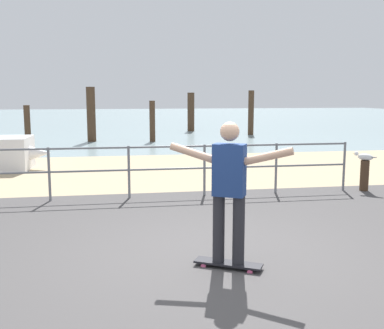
{
  "coord_description": "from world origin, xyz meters",
  "views": [
    {
      "loc": [
        -1.21,
        -5.42,
        2.04
      ],
      "look_at": [
        0.04,
        2.0,
        0.9
      ],
      "focal_mm": 43.48,
      "sensor_mm": 36.0,
      "label": 1
    }
  ],
  "objects_px": {
    "skateboard": "(228,264)",
    "bollard_short": "(364,176)",
    "seagull": "(365,157)",
    "skateboarder": "(229,184)"
  },
  "relations": [
    {
      "from": "skateboard",
      "to": "seagull",
      "type": "distance_m",
      "value": 5.5
    },
    {
      "from": "skateboard",
      "to": "bollard_short",
      "type": "distance_m",
      "value": 5.47
    },
    {
      "from": "skateboarder",
      "to": "seagull",
      "type": "distance_m",
      "value": 5.47
    },
    {
      "from": "seagull",
      "to": "skateboard",
      "type": "bearing_deg",
      "value": -135.4
    },
    {
      "from": "bollard_short",
      "to": "seagull",
      "type": "bearing_deg",
      "value": 134.22
    },
    {
      "from": "seagull",
      "to": "skateboarder",
      "type": "bearing_deg",
      "value": -135.4
    },
    {
      "from": "skateboarder",
      "to": "seagull",
      "type": "bearing_deg",
      "value": 44.6
    },
    {
      "from": "skateboard",
      "to": "bollard_short",
      "type": "bearing_deg",
      "value": 44.43
    },
    {
      "from": "skateboarder",
      "to": "bollard_short",
      "type": "distance_m",
      "value": 5.51
    },
    {
      "from": "bollard_short",
      "to": "skateboard",
      "type": "bearing_deg",
      "value": -135.57
    }
  ]
}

